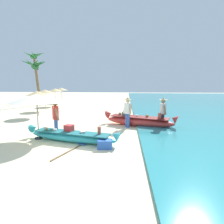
# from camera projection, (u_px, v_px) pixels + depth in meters

# --- Properties ---
(ground_plane) EXTENTS (80.00, 80.00, 0.00)m
(ground_plane) POSITION_uv_depth(u_px,v_px,m) (73.00, 138.00, 8.17)
(ground_plane) COLOR beige
(boat_cyan_foreground) EXTENTS (4.31, 1.57, 0.73)m
(boat_cyan_foreground) POSITION_uv_depth(u_px,v_px,m) (72.00, 136.00, 7.69)
(boat_cyan_foreground) COLOR #33B2BC
(boat_cyan_foreground) RESTS_ON ground
(boat_red_midground) EXTENTS (4.24, 2.14, 0.87)m
(boat_red_midground) POSITION_uv_depth(u_px,v_px,m) (139.00, 121.00, 10.45)
(boat_red_midground) COLOR red
(boat_red_midground) RESTS_ON ground
(person_vendor_hatted) EXTENTS (0.54, 0.52, 1.72)m
(person_vendor_hatted) POSITION_uv_depth(u_px,v_px,m) (128.00, 110.00, 10.00)
(person_vendor_hatted) COLOR #3D5BA8
(person_vendor_hatted) RESTS_ON ground
(person_tourist_customer) EXTENTS (0.47, 0.57, 1.69)m
(person_tourist_customer) POSITION_uv_depth(u_px,v_px,m) (56.00, 117.00, 8.16)
(person_tourist_customer) COLOR #3D5BA8
(person_tourist_customer) RESTS_ON ground
(person_vendor_assistant) EXTENTS (0.44, 0.57, 1.70)m
(person_vendor_assistant) POSITION_uv_depth(u_px,v_px,m) (163.00, 110.00, 9.98)
(person_vendor_assistant) COLOR #333842
(person_vendor_assistant) RESTS_ON ground
(patio_umbrella_large) EXTENTS (2.31, 2.31, 2.02)m
(patio_umbrella_large) POSITION_uv_depth(u_px,v_px,m) (36.00, 98.00, 7.81)
(patio_umbrella_large) COLOR #B7B7BC
(patio_umbrella_large) RESTS_ON ground
(parasol_row_0) EXTENTS (1.60, 1.60, 1.91)m
(parasol_row_0) POSITION_uv_depth(u_px,v_px,m) (37.00, 93.00, 13.33)
(parasol_row_0) COLOR #8E6B47
(parasol_row_0) RESTS_ON ground
(parasol_row_1) EXTENTS (1.60, 1.60, 1.91)m
(parasol_row_1) POSITION_uv_depth(u_px,v_px,m) (45.00, 91.00, 16.22)
(parasol_row_1) COLOR #8E6B47
(parasol_row_1) RESTS_ON ground
(parasol_row_2) EXTENTS (1.60, 1.60, 1.91)m
(parasol_row_2) POSITION_uv_depth(u_px,v_px,m) (55.00, 90.00, 19.37)
(parasol_row_2) COLOR #8E6B47
(parasol_row_2) RESTS_ON ground
(parasol_row_3) EXTENTS (1.60, 1.60, 1.91)m
(parasol_row_3) POSITION_uv_depth(u_px,v_px,m) (61.00, 89.00, 22.30)
(parasol_row_3) COLOR #8E6B47
(parasol_row_3) RESTS_ON ground
(palm_tree_tall_inland) EXTENTS (2.76, 2.66, 6.47)m
(palm_tree_tall_inland) POSITION_uv_depth(u_px,v_px,m) (35.00, 62.00, 22.81)
(palm_tree_tall_inland) COLOR brown
(palm_tree_tall_inland) RESTS_ON ground
(palm_tree_leaning_seaward) EXTENTS (2.77, 2.72, 5.13)m
(palm_tree_leaning_seaward) POSITION_uv_depth(u_px,v_px,m) (35.00, 68.00, 19.72)
(palm_tree_leaning_seaward) COLOR brown
(palm_tree_leaning_seaward) RESTS_ON ground
(cooler_box) EXTENTS (0.58, 0.39, 0.33)m
(cooler_box) POSITION_uv_depth(u_px,v_px,m) (105.00, 144.00, 6.89)
(cooler_box) COLOR blue
(cooler_box) RESTS_ON ground
(paddle) EXTENTS (0.85, 1.81, 0.05)m
(paddle) POSITION_uv_depth(u_px,v_px,m) (73.00, 149.00, 6.76)
(paddle) COLOR #8E6B47
(paddle) RESTS_ON ground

